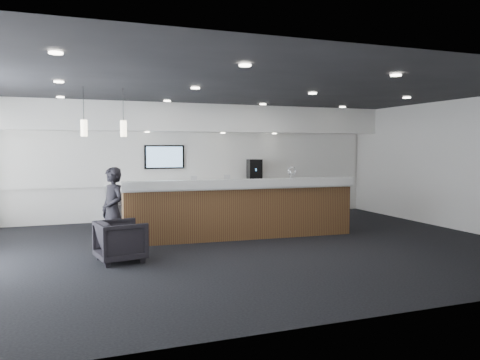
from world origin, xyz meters
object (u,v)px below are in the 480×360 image
object	(u,v)px
coffee_machine	(254,171)
lounge_guest	(113,211)
service_counter	(240,210)
armchair	(121,241)

from	to	relation	value
coffee_machine	lounge_guest	distance (m)	5.41
coffee_machine	lounge_guest	xyz separation A→B (m)	(-4.13, -3.47, -0.48)
service_counter	lounge_guest	distance (m)	2.76
service_counter	lounge_guest	size ratio (longest dim) A/B	3.18
coffee_machine	lounge_guest	size ratio (longest dim) A/B	0.40
service_counter	armchair	size ratio (longest dim) A/B	6.50
armchair	lounge_guest	size ratio (longest dim) A/B	0.49
service_counter	armchair	xyz separation A→B (m)	(-2.60, -1.26, -0.23)
service_counter	lounge_guest	xyz separation A→B (m)	(-2.67, -0.66, 0.20)
armchair	lounge_guest	world-z (taller)	lounge_guest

